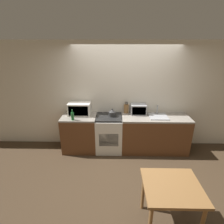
% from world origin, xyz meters
% --- Properties ---
extents(ground_plane, '(16.00, 16.00, 0.00)m').
position_xyz_m(ground_plane, '(0.00, 0.00, 0.00)').
color(ground_plane, '#3D2D1E').
extents(wall_back, '(10.00, 0.06, 2.60)m').
position_xyz_m(wall_back, '(0.00, 1.10, 1.30)').
color(wall_back, silver).
rests_on(wall_back, ground_plane).
extents(counter_left_run, '(0.82, 0.62, 0.90)m').
position_xyz_m(counter_left_run, '(-1.11, 0.76, 0.45)').
color(counter_left_run, brown).
rests_on(counter_left_run, ground_plane).
extents(counter_right_run, '(1.60, 0.62, 0.90)m').
position_xyz_m(counter_right_run, '(0.72, 0.76, 0.45)').
color(counter_right_run, brown).
rests_on(counter_right_run, ground_plane).
extents(stove_range, '(0.62, 0.62, 0.90)m').
position_xyz_m(stove_range, '(-0.39, 0.76, 0.45)').
color(stove_range, silver).
rests_on(stove_range, ground_plane).
extents(kettle, '(0.17, 0.17, 0.19)m').
position_xyz_m(kettle, '(-0.32, 0.78, 0.98)').
color(kettle, '#2D2D2D').
rests_on(kettle, stove_range).
extents(microwave, '(0.53, 0.34, 0.30)m').
position_xyz_m(microwave, '(-1.11, 0.87, 1.05)').
color(microwave, silver).
rests_on(microwave, counter_left_run).
extents(bottle, '(0.07, 0.07, 0.25)m').
position_xyz_m(bottle, '(-1.20, 0.53, 1.00)').
color(bottle, '#1E662D').
rests_on(bottle, counter_left_run).
extents(knife_block, '(0.11, 0.07, 0.29)m').
position_xyz_m(knife_block, '(0.03, 0.99, 1.01)').
color(knife_block, brown).
rests_on(knife_block, counter_right_run).
extents(toaster_oven, '(0.37, 0.25, 0.25)m').
position_xyz_m(toaster_oven, '(0.32, 0.92, 1.02)').
color(toaster_oven, '#999BA0').
rests_on(toaster_oven, counter_right_run).
extents(sink_basin, '(0.43, 0.43, 0.24)m').
position_xyz_m(sink_basin, '(0.77, 0.77, 0.92)').
color(sink_basin, '#999BA0').
rests_on(sink_basin, counter_right_run).
extents(dining_table, '(0.76, 0.69, 0.75)m').
position_xyz_m(dining_table, '(0.53, -1.25, 0.64)').
color(dining_table, brown).
rests_on(dining_table, ground_plane).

